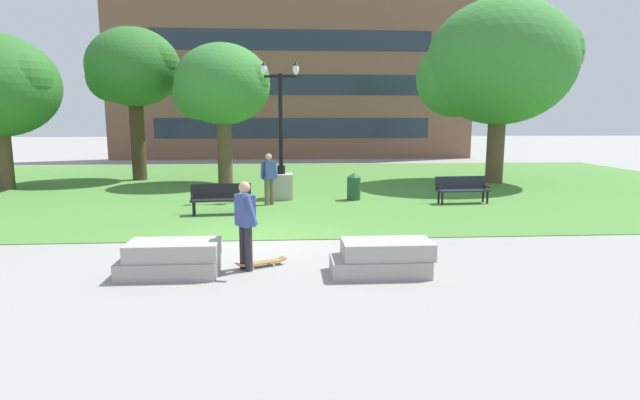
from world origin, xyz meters
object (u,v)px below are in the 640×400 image
Objects in this scene: person_skateboarder at (245,220)px; skateboard at (261,263)px; concrete_block_center at (171,259)px; concrete_block_left at (383,258)px; park_bench_near_left at (462,188)px; lamp_post_right at (281,172)px; person_bystander_near_lawn at (269,176)px; park_bench_near_right at (221,197)px; trash_bin at (354,186)px.

person_skateboarder is 0.94m from skateboard.
concrete_block_center is 0.98× the size of concrete_block_left.
park_bench_near_left reaches higher than skateboard.
concrete_block_left is 1.02× the size of park_bench_near_left.
person_skateboarder is 1.70× the size of skateboard.
person_skateboarder reaches higher than skateboard.
concrete_block_center is 1.06× the size of person_skateboarder.
concrete_block_left is (3.91, -0.20, 0.00)m from concrete_block_center.
concrete_block_center is at bearing -102.67° from lamp_post_right.
person_bystander_near_lawn is at bearing 179.35° from park_bench_near_left.
skateboard is at bearing 165.03° from concrete_block_left.
lamp_post_right reaches higher than concrete_block_center.
person_skateboarder reaches higher than park_bench_near_right.
person_skateboarder is at bearing -94.08° from lamp_post_right.
park_bench_near_right is at bearing 88.43° from concrete_block_center.
person_bystander_near_lawn reaches higher than park_bench_near_right.
trash_bin reaches higher than skateboard.
park_bench_near_right is (-7.95, -1.44, 0.00)m from park_bench_near_left.
lamp_post_right is 2.80× the size of person_bystander_near_lawn.
person_bystander_near_lawn is at bearing 47.39° from park_bench_near_right.
park_bench_near_right is at bearing 101.82° from person_skateboarder.
person_bystander_near_lawn is at bearing 107.11° from concrete_block_left.
lamp_post_right is at bearing 87.75° from skateboard.
park_bench_near_right is at bearing -123.06° from lamp_post_right.
park_bench_near_right is 2.11m from person_bystander_near_lawn.
person_skateboarder is 1.78× the size of trash_bin.
park_bench_near_right is 0.39× the size of lamp_post_right.
concrete_block_left is 1.85× the size of skateboard.
concrete_block_center reaches higher than skateboard.
person_skateboarder is at bearing -78.18° from park_bench_near_right.
person_skateboarder is 8.65m from trash_bin.
lamp_post_right reaches higher than concrete_block_left.
person_skateboarder is (-2.56, 0.45, 0.66)m from concrete_block_left.
concrete_block_left is at bearing -118.96° from park_bench_near_left.
person_skateboarder is 5.82m from park_bench_near_right.
trash_bin is (3.16, 8.04, -0.46)m from person_skateboarder.
park_bench_near_right is at bearing -169.72° from park_bench_near_left.
concrete_block_center is 0.38× the size of lamp_post_right.
person_skateboarder reaches higher than park_bench_near_left.
trash_bin reaches higher than concrete_block_center.
trash_bin is (2.89, 7.88, 0.42)m from skateboard.
concrete_block_center is at bearing 177.10° from concrete_block_left.
skateboard is at bearing -89.42° from person_bystander_near_lawn.
lamp_post_right is at bearing 167.99° from park_bench_near_left.
trash_bin is (2.56, -0.40, -0.50)m from lamp_post_right.
concrete_block_center is 0.99× the size of park_bench_near_right.
park_bench_near_right is at bearing -132.61° from person_bystander_near_lawn.
lamp_post_right is at bearing 72.23° from person_bystander_near_lawn.
skateboard is at bearing 14.22° from concrete_block_center.
skateboard is 8.41m from trash_bin.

